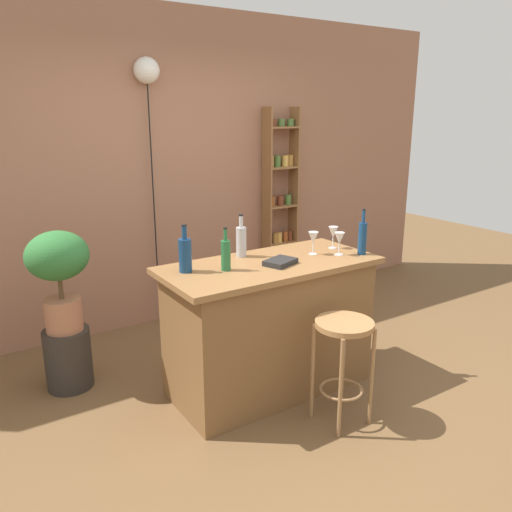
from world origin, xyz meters
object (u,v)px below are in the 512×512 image
at_px(bottle_sauce_amber, 241,241).
at_px(wine_glass_right, 313,238).
at_px(bottle_spirits_clear, 226,254).
at_px(wine_glass_left, 333,233).
at_px(potted_plant, 59,269).
at_px(pendant_globe_light, 147,75).
at_px(plant_stool, 68,358).
at_px(cookbook, 280,262).
at_px(bar_stool, 343,347).
at_px(bottle_wine_red, 185,254).
at_px(spice_shelf, 280,203).
at_px(wine_glass_center, 339,239).
at_px(bottle_olive_oil, 362,237).

distance_m(bottle_sauce_amber, wine_glass_right, 0.51).
bearing_deg(bottle_spirits_clear, wine_glass_left, 2.62).
xyz_separation_m(potted_plant, pendant_globe_light, (1.01, 0.75, 1.32)).
distance_m(plant_stool, cookbook, 1.67).
distance_m(bar_stool, potted_plant, 1.96).
distance_m(plant_stool, bottle_wine_red, 1.24).
bearing_deg(spice_shelf, wine_glass_right, -117.95).
distance_m(bottle_wine_red, pendant_globe_light, 1.87).
xyz_separation_m(spice_shelf, cookbook, (-1.13, -1.57, -0.05)).
bearing_deg(wine_glass_left, wine_glass_right, -167.50).
bearing_deg(wine_glass_right, bottle_spirits_clear, 179.33).
distance_m(bar_stool, plant_stool, 1.95).
bearing_deg(wine_glass_center, plant_stool, 152.26).
distance_m(bottle_sauce_amber, bottle_olive_oil, 0.86).
relative_size(wine_glass_center, pendant_globe_light, 0.07).
height_order(bar_stool, wine_glass_right, wine_glass_right).
bearing_deg(spice_shelf, bottle_wine_red, -141.55).
relative_size(bar_stool, wine_glass_right, 4.16).
bearing_deg(bar_stool, pendant_globe_light, 98.88).
relative_size(bottle_wine_red, pendant_globe_light, 0.13).
xyz_separation_m(potted_plant, bottle_olive_oil, (1.86, -0.98, 0.17)).
bearing_deg(wine_glass_left, potted_plant, 157.75).
height_order(spice_shelf, bottle_wine_red, spice_shelf).
xyz_separation_m(wine_glass_left, wine_glass_center, (-0.09, -0.16, 0.00)).
distance_m(bar_stool, pendant_globe_light, 2.74).
xyz_separation_m(spice_shelf, wine_glass_left, (-0.56, -1.44, 0.04)).
distance_m(bottle_spirits_clear, bottle_olive_oil, 1.02).
relative_size(spice_shelf, bottle_wine_red, 6.34).
bearing_deg(plant_stool, spice_shelf, 16.66).
height_order(plant_stool, pendant_globe_light, pendant_globe_light).
height_order(plant_stool, bottle_sauce_amber, bottle_sauce_amber).
xyz_separation_m(wine_glass_left, pendant_globe_light, (-0.79, 1.49, 1.16)).
xyz_separation_m(bar_stool, bottle_wine_red, (-0.71, 0.71, 0.54)).
xyz_separation_m(spice_shelf, wine_glass_center, (-0.65, -1.61, 0.04)).
bearing_deg(bottle_spirits_clear, cookbook, -13.39).
xyz_separation_m(bottle_spirits_clear, pendant_globe_light, (0.15, 1.53, 1.17)).
bearing_deg(bottle_wine_red, bar_stool, -45.11).
height_order(wine_glass_center, wine_glass_right, same).
height_order(bottle_spirits_clear, wine_glass_center, bottle_spirits_clear).
xyz_separation_m(spice_shelf, plant_stool, (-2.36, -0.71, -0.79)).
distance_m(wine_glass_left, wine_glass_right, 0.24).
height_order(wine_glass_right, pendant_globe_light, pendant_globe_light).
xyz_separation_m(bar_stool, wine_glass_center, (0.37, 0.48, 0.54)).
height_order(wine_glass_left, pendant_globe_light, pendant_globe_light).
height_order(bar_stool, cookbook, cookbook).
bearing_deg(wine_glass_left, plant_stool, 157.75).
height_order(plant_stool, cookbook, cookbook).
bearing_deg(cookbook, bottle_olive_oil, -29.50).
xyz_separation_m(plant_stool, wine_glass_center, (1.71, -0.90, 0.83)).
distance_m(plant_stool, wine_glass_right, 1.94).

